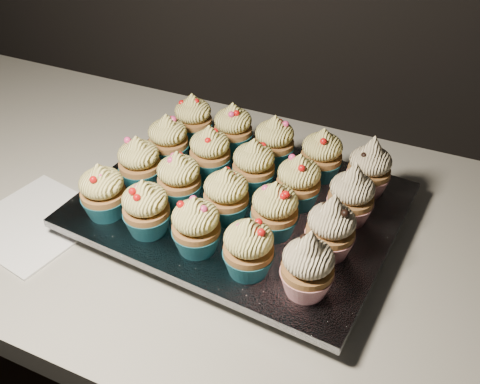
% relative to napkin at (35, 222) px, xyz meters
% --- Properties ---
extents(worktop, '(2.44, 0.64, 0.04)m').
position_rel_napkin_xyz_m(worktop, '(0.51, 0.14, -0.02)').
color(worktop, beige).
rests_on(worktop, cabinet).
extents(napkin, '(0.19, 0.19, 0.00)m').
position_rel_napkin_xyz_m(napkin, '(0.00, 0.00, 0.00)').
color(napkin, white).
rests_on(napkin, worktop).
extents(baking_tray, '(0.42, 0.34, 0.02)m').
position_rel_napkin_xyz_m(baking_tray, '(0.27, 0.13, 0.01)').
color(baking_tray, black).
rests_on(baking_tray, worktop).
extents(foil_lining, '(0.46, 0.37, 0.01)m').
position_rel_napkin_xyz_m(foil_lining, '(0.27, 0.13, 0.03)').
color(foil_lining, silver).
rests_on(foil_lining, baking_tray).
extents(cupcake_0, '(0.06, 0.06, 0.08)m').
position_rel_napkin_xyz_m(cupcake_0, '(0.11, 0.03, 0.07)').
color(cupcake_0, '#175E6E').
rests_on(cupcake_0, foil_lining).
extents(cupcake_1, '(0.06, 0.06, 0.08)m').
position_rel_napkin_xyz_m(cupcake_1, '(0.18, 0.02, 0.07)').
color(cupcake_1, '#175E6E').
rests_on(cupcake_1, foil_lining).
extents(cupcake_2, '(0.06, 0.06, 0.08)m').
position_rel_napkin_xyz_m(cupcake_2, '(0.26, 0.02, 0.07)').
color(cupcake_2, '#175E6E').
rests_on(cupcake_2, foil_lining).
extents(cupcake_3, '(0.06, 0.06, 0.08)m').
position_rel_napkin_xyz_m(cupcake_3, '(0.33, 0.01, 0.07)').
color(cupcake_3, '#175E6E').
rests_on(cupcake_3, foil_lining).
extents(cupcake_4, '(0.06, 0.06, 0.10)m').
position_rel_napkin_xyz_m(cupcake_4, '(0.41, 0.01, 0.07)').
color(cupcake_4, maroon).
rests_on(cupcake_4, foil_lining).
extents(cupcake_5, '(0.06, 0.06, 0.08)m').
position_rel_napkin_xyz_m(cupcake_5, '(0.12, 0.11, 0.07)').
color(cupcake_5, '#175E6E').
rests_on(cupcake_5, foil_lining).
extents(cupcake_6, '(0.06, 0.06, 0.08)m').
position_rel_napkin_xyz_m(cupcake_6, '(0.19, 0.10, 0.07)').
color(cupcake_6, '#175E6E').
rests_on(cupcake_6, foil_lining).
extents(cupcake_7, '(0.06, 0.06, 0.08)m').
position_rel_napkin_xyz_m(cupcake_7, '(0.27, 0.09, 0.07)').
color(cupcake_7, '#175E6E').
rests_on(cupcake_7, foil_lining).
extents(cupcake_8, '(0.06, 0.06, 0.08)m').
position_rel_napkin_xyz_m(cupcake_8, '(0.34, 0.09, 0.07)').
color(cupcake_8, '#175E6E').
rests_on(cupcake_8, foil_lining).
extents(cupcake_9, '(0.06, 0.06, 0.10)m').
position_rel_napkin_xyz_m(cupcake_9, '(0.41, 0.08, 0.07)').
color(cupcake_9, maroon).
rests_on(cupcake_9, foil_lining).
extents(cupcake_10, '(0.06, 0.06, 0.08)m').
position_rel_napkin_xyz_m(cupcake_10, '(0.12, 0.18, 0.07)').
color(cupcake_10, '#175E6E').
rests_on(cupcake_10, foil_lining).
extents(cupcake_11, '(0.06, 0.06, 0.08)m').
position_rel_napkin_xyz_m(cupcake_11, '(0.20, 0.18, 0.07)').
color(cupcake_11, '#175E6E').
rests_on(cupcake_11, foil_lining).
extents(cupcake_12, '(0.06, 0.06, 0.08)m').
position_rel_napkin_xyz_m(cupcake_12, '(0.27, 0.17, 0.07)').
color(cupcake_12, '#175E6E').
rests_on(cupcake_12, foil_lining).
extents(cupcake_13, '(0.06, 0.06, 0.08)m').
position_rel_napkin_xyz_m(cupcake_13, '(0.34, 0.16, 0.07)').
color(cupcake_13, '#175E6E').
rests_on(cupcake_13, foil_lining).
extents(cupcake_14, '(0.06, 0.06, 0.10)m').
position_rel_napkin_xyz_m(cupcake_14, '(0.42, 0.16, 0.07)').
color(cupcake_14, maroon).
rests_on(cupcake_14, foil_lining).
extents(cupcake_15, '(0.06, 0.06, 0.08)m').
position_rel_napkin_xyz_m(cupcake_15, '(0.13, 0.26, 0.07)').
color(cupcake_15, '#175E6E').
rests_on(cupcake_15, foil_lining).
extents(cupcake_16, '(0.06, 0.06, 0.08)m').
position_rel_napkin_xyz_m(cupcake_16, '(0.20, 0.25, 0.07)').
color(cupcake_16, '#175E6E').
rests_on(cupcake_16, foil_lining).
extents(cupcake_17, '(0.06, 0.06, 0.08)m').
position_rel_napkin_xyz_m(cupcake_17, '(0.28, 0.25, 0.07)').
color(cupcake_17, '#175E6E').
rests_on(cupcake_17, foil_lining).
extents(cupcake_18, '(0.06, 0.06, 0.08)m').
position_rel_napkin_xyz_m(cupcake_18, '(0.35, 0.24, 0.07)').
color(cupcake_18, '#175E6E').
rests_on(cupcake_18, foil_lining).
extents(cupcake_19, '(0.06, 0.06, 0.10)m').
position_rel_napkin_xyz_m(cupcake_19, '(0.43, 0.23, 0.07)').
color(cupcake_19, maroon).
rests_on(cupcake_19, foil_lining).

